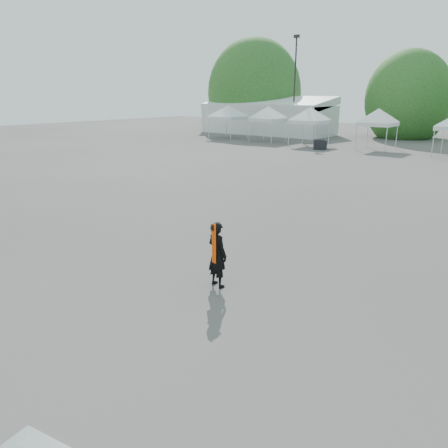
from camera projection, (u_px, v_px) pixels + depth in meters
The scene contains 11 objects.
ground at pixel (235, 268), 11.55m from camera, with size 120.00×120.00×0.00m, color #474442.
marquee at pixel (267, 116), 50.35m from camera, with size 15.00×6.25×4.23m.
light_pole_west at pixel (295, 81), 46.12m from camera, with size 0.60×0.25×10.30m.
tree_far_w at pixel (254, 93), 54.26m from camera, with size 4.80×4.80×7.30m.
tree_mid_w at pixel (408, 99), 45.14m from camera, with size 4.16×4.16×6.33m.
tent_a at pixel (228, 108), 44.77m from camera, with size 4.37×4.37×3.88m.
tent_b at pixel (268, 109), 41.58m from camera, with size 3.88×3.88×3.88m.
tent_c at pixel (310, 110), 38.47m from camera, with size 3.98×3.98×3.88m.
tent_d at pixel (379, 112), 35.41m from camera, with size 3.78×3.78×3.88m.
man at pixel (217, 254), 10.28m from camera, with size 0.65×0.49×1.60m.
crate_west at pixel (320, 145), 36.26m from camera, with size 1.03×0.80×0.80m, color black.
Camera 1 is at (6.49, -8.56, 4.42)m, focal length 35.00 mm.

